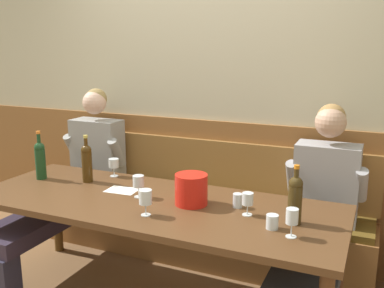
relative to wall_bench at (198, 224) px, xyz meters
name	(u,v)px	position (x,y,z in m)	size (l,w,h in m)	color
room_wall_back	(211,81)	(0.00, 0.26, 1.12)	(6.80, 0.08, 2.80)	beige
wood_wainscot_panel	(208,185)	(0.00, 0.21, 0.27)	(6.80, 0.03, 1.09)	brown
wall_bench	(198,224)	(0.00, 0.00, 0.00)	(2.66, 0.42, 0.94)	brown
dining_table	(152,212)	(0.00, -0.73, 0.37)	(2.36, 0.88, 0.73)	#53331C
person_center_right_seat	(71,182)	(-0.93, -0.38, 0.35)	(0.53, 1.33, 1.33)	#292638
person_left_seat	(318,220)	(0.97, -0.38, 0.35)	(0.53, 1.34, 1.30)	#2A2533
ice_bucket	(191,189)	(0.25, -0.68, 0.54)	(0.20, 0.20, 0.19)	red
wine_bottle_clear_water	(87,162)	(-0.61, -0.57, 0.59)	(0.07, 0.07, 0.34)	#412A0D
wine_bottle_amber_mid	(40,159)	(-0.97, -0.65, 0.60)	(0.07, 0.07, 0.36)	#183C1D
wine_bottle_green_tall	(295,198)	(0.88, -0.73, 0.59)	(0.08, 0.08, 0.33)	#3B2C12
wine_glass_mid_left	(114,164)	(-0.52, -0.38, 0.54)	(0.08, 0.08, 0.13)	silver
wine_glass_left_end	(248,200)	(0.61, -0.71, 0.54)	(0.06, 0.06, 0.13)	silver
wine_glass_center_front	(138,182)	(-0.11, -0.70, 0.55)	(0.07, 0.07, 0.14)	silver
wine_glass_mid_right	(145,198)	(0.08, -0.95, 0.55)	(0.08, 0.08, 0.15)	silver
wine_glass_right_end	(292,218)	(0.90, -0.91, 0.55)	(0.06, 0.06, 0.15)	silver
water_tumbler_right	(272,222)	(0.79, -0.84, 0.48)	(0.07, 0.07, 0.08)	silver
water_tumbler_left	(238,201)	(0.52, -0.62, 0.49)	(0.06, 0.06, 0.09)	silver
tasting_sheet_left_guest	(122,190)	(-0.28, -0.63, 0.45)	(0.21, 0.15, 0.00)	white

